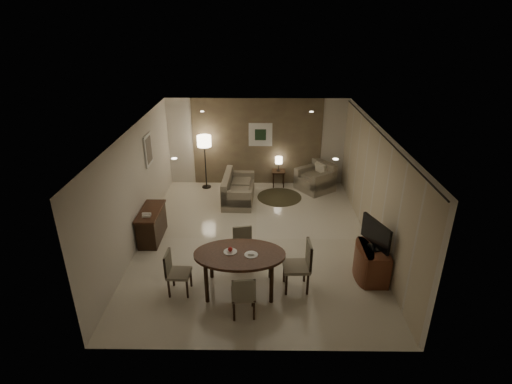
{
  "coord_description": "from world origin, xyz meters",
  "views": [
    {
      "loc": [
        0.09,
        -8.34,
        5.0
      ],
      "look_at": [
        0.0,
        0.2,
        1.15
      ],
      "focal_mm": 28.0,
      "sensor_mm": 36.0,
      "label": 1
    }
  ],
  "objects_px": {
    "dining_table": "(240,272)",
    "chair_right": "(296,266)",
    "chair_near": "(243,294)",
    "sofa": "(239,188)",
    "tv_cabinet": "(373,263)",
    "chair_far": "(244,249)",
    "armchair": "(315,177)",
    "side_table": "(278,178)",
    "floor_lamp": "(205,162)",
    "chair_left": "(179,273)",
    "console_desk": "(152,224)"
  },
  "relations": [
    {
      "from": "dining_table",
      "to": "armchair",
      "type": "bearing_deg",
      "value": 67.02
    },
    {
      "from": "tv_cabinet",
      "to": "side_table",
      "type": "bearing_deg",
      "value": 110.03
    },
    {
      "from": "chair_far",
      "to": "chair_right",
      "type": "height_order",
      "value": "chair_right"
    },
    {
      "from": "chair_right",
      "to": "side_table",
      "type": "bearing_deg",
      "value": 178.83
    },
    {
      "from": "tv_cabinet",
      "to": "floor_lamp",
      "type": "height_order",
      "value": "floor_lamp"
    },
    {
      "from": "dining_table",
      "to": "chair_right",
      "type": "xyz_separation_m",
      "value": [
        1.09,
        0.05,
        0.1
      ]
    },
    {
      "from": "sofa",
      "to": "floor_lamp",
      "type": "xyz_separation_m",
      "value": [
        -1.05,
        0.93,
        0.44
      ]
    },
    {
      "from": "console_desk",
      "to": "chair_near",
      "type": "height_order",
      "value": "chair_near"
    },
    {
      "from": "sofa",
      "to": "floor_lamp",
      "type": "bearing_deg",
      "value": 50.82
    },
    {
      "from": "chair_near",
      "to": "sofa",
      "type": "distance_m",
      "value": 4.81
    },
    {
      "from": "armchair",
      "to": "console_desk",
      "type": "bearing_deg",
      "value": -90.9
    },
    {
      "from": "tv_cabinet",
      "to": "console_desk",
      "type": "bearing_deg",
      "value": 162.95
    },
    {
      "from": "chair_left",
      "to": "side_table",
      "type": "height_order",
      "value": "chair_left"
    },
    {
      "from": "chair_left",
      "to": "side_table",
      "type": "distance_m",
      "value": 5.68
    },
    {
      "from": "chair_near",
      "to": "console_desk",
      "type": "bearing_deg",
      "value": -54.5
    },
    {
      "from": "side_table",
      "to": "armchair",
      "type": "bearing_deg",
      "value": -15.37
    },
    {
      "from": "dining_table",
      "to": "chair_far",
      "type": "xyz_separation_m",
      "value": [
        0.05,
        0.76,
        0.02
      ]
    },
    {
      "from": "side_table",
      "to": "dining_table",
      "type": "bearing_deg",
      "value": -100.48
    },
    {
      "from": "armchair",
      "to": "side_table",
      "type": "distance_m",
      "value": 1.16
    },
    {
      "from": "chair_right",
      "to": "chair_left",
      "type": "bearing_deg",
      "value": -89.04
    },
    {
      "from": "console_desk",
      "to": "chair_far",
      "type": "relative_size",
      "value": 1.38
    },
    {
      "from": "sofa",
      "to": "armchair",
      "type": "bearing_deg",
      "value": -69.22
    },
    {
      "from": "console_desk",
      "to": "tv_cabinet",
      "type": "height_order",
      "value": "console_desk"
    },
    {
      "from": "console_desk",
      "to": "floor_lamp",
      "type": "height_order",
      "value": "floor_lamp"
    },
    {
      "from": "chair_right",
      "to": "armchair",
      "type": "height_order",
      "value": "chair_right"
    },
    {
      "from": "dining_table",
      "to": "chair_right",
      "type": "relative_size",
      "value": 1.71
    },
    {
      "from": "chair_right",
      "to": "armchair",
      "type": "relative_size",
      "value": 1.08
    },
    {
      "from": "chair_near",
      "to": "chair_right",
      "type": "relative_size",
      "value": 0.86
    },
    {
      "from": "dining_table",
      "to": "chair_far",
      "type": "relative_size",
      "value": 2.01
    },
    {
      "from": "chair_far",
      "to": "armchair",
      "type": "xyz_separation_m",
      "value": [
        2.01,
        4.11,
        -0.01
      ]
    },
    {
      "from": "tv_cabinet",
      "to": "chair_far",
      "type": "bearing_deg",
      "value": 172.77
    },
    {
      "from": "tv_cabinet",
      "to": "armchair",
      "type": "relative_size",
      "value": 0.95
    },
    {
      "from": "armchair",
      "to": "tv_cabinet",
      "type": "bearing_deg",
      "value": -27.54
    },
    {
      "from": "chair_near",
      "to": "chair_left",
      "type": "xyz_separation_m",
      "value": [
        -1.26,
        0.6,
        -0.0
      ]
    },
    {
      "from": "tv_cabinet",
      "to": "side_table",
      "type": "relative_size",
      "value": 1.79
    },
    {
      "from": "sofa",
      "to": "chair_far",
      "type": "bearing_deg",
      "value": -172.92
    },
    {
      "from": "armchair",
      "to": "sofa",
      "type": "bearing_deg",
      "value": -106.9
    },
    {
      "from": "dining_table",
      "to": "floor_lamp",
      "type": "xyz_separation_m",
      "value": [
        -1.29,
        5.02,
        0.42
      ]
    },
    {
      "from": "console_desk",
      "to": "sofa",
      "type": "bearing_deg",
      "value": 47.85
    },
    {
      "from": "console_desk",
      "to": "chair_near",
      "type": "distance_m",
      "value": 3.49
    },
    {
      "from": "chair_left",
      "to": "sofa",
      "type": "relative_size",
      "value": 0.53
    },
    {
      "from": "chair_left",
      "to": "sofa",
      "type": "height_order",
      "value": "chair_left"
    },
    {
      "from": "chair_near",
      "to": "chair_left",
      "type": "height_order",
      "value": "same"
    },
    {
      "from": "tv_cabinet",
      "to": "sofa",
      "type": "height_order",
      "value": "sofa"
    },
    {
      "from": "chair_near",
      "to": "chair_right",
      "type": "height_order",
      "value": "chair_right"
    },
    {
      "from": "chair_right",
      "to": "floor_lamp",
      "type": "xyz_separation_m",
      "value": [
        -2.38,
        4.97,
        0.32
      ]
    },
    {
      "from": "sofa",
      "to": "chair_left",
      "type": "bearing_deg",
      "value": 169.71
    },
    {
      "from": "chair_far",
      "to": "side_table",
      "type": "bearing_deg",
      "value": 66.73
    },
    {
      "from": "chair_near",
      "to": "side_table",
      "type": "bearing_deg",
      "value": -104.02
    },
    {
      "from": "tv_cabinet",
      "to": "dining_table",
      "type": "distance_m",
      "value": 2.72
    }
  ]
}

